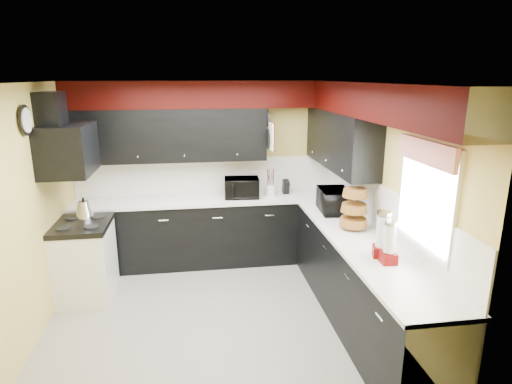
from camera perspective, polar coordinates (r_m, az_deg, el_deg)
ground at (r=4.90m, az=-5.26°, el=-16.37°), size 3.60×3.60×0.00m
wall_back at (r=6.12m, az=-6.55°, el=2.74°), size 3.60×0.06×2.50m
wall_right at (r=4.80m, az=16.32°, el=-1.25°), size 0.06×3.60×2.50m
wall_left at (r=4.66m, az=-28.36°, el=-3.01°), size 0.06×3.60×2.50m
ceiling at (r=4.18m, az=-6.11°, el=14.30°), size 3.60×3.60×0.06m
cab_back at (r=6.05m, az=-6.21°, el=-5.28°), size 3.60×0.60×0.90m
cab_right at (r=4.72m, az=13.73°, el=-11.81°), size 0.60×3.00×0.90m
counter_back at (r=5.91m, az=-6.34°, el=-1.00°), size 3.62×0.64×0.04m
counter_right at (r=4.53m, az=14.11°, el=-6.50°), size 0.64×3.02×0.04m
splash_back at (r=6.12m, az=-6.53°, el=2.18°), size 3.60×0.02×0.50m
splash_right at (r=4.82m, az=16.16°, el=-1.94°), size 0.02×3.60×0.50m
upper_back at (r=5.85m, az=-11.58°, el=7.45°), size 2.60×0.35×0.70m
upper_right at (r=5.44m, az=11.14°, el=6.89°), size 0.35×1.80×0.70m
soffit_back at (r=5.80m, az=-6.80°, el=12.79°), size 3.60×0.36×0.35m
soffit_right at (r=4.39m, az=16.18°, el=11.55°), size 0.36×3.24×0.35m
stove at (r=5.52m, az=-21.78°, el=-8.64°), size 0.60×0.75×0.86m
cooktop at (r=5.36m, az=-22.26°, el=-4.12°), size 0.62×0.77×0.06m
hood at (r=5.17m, az=-23.78°, el=5.24°), size 0.50×0.78×0.55m
hood_duct at (r=5.16m, az=-25.69°, el=9.73°), size 0.24×0.40×0.40m
window at (r=3.95m, az=21.80°, el=-0.72°), size 0.03×0.86×0.96m
valance at (r=3.84m, az=21.68°, el=4.99°), size 0.04×0.88×0.20m
pan_top at (r=5.84m, az=1.51°, el=9.70°), size 0.03×0.22×0.40m
pan_mid at (r=5.74m, az=1.72°, el=7.09°), size 0.03×0.28×0.46m
pan_low at (r=6.00m, az=1.27°, el=7.16°), size 0.03×0.24×0.42m
cut_board at (r=5.62m, az=2.04°, el=7.43°), size 0.03×0.26×0.35m
baskets at (r=4.76m, az=12.94°, el=-2.05°), size 0.27×0.27×0.50m
clock at (r=4.71m, az=-28.40°, el=8.42°), size 0.03×0.30×0.30m
deco_plate at (r=4.30m, az=18.89°, el=10.28°), size 0.03×0.24×0.24m
toaster_oven at (r=5.88m, az=-1.91°, el=0.57°), size 0.50×0.42×0.27m
microwave at (r=5.33m, az=10.40°, el=-1.15°), size 0.38×0.53×0.28m
utensil_crock at (r=5.98m, az=1.94°, el=0.23°), size 0.19×0.19×0.15m
knife_block at (r=6.08m, az=4.00°, el=0.68°), size 0.09×0.13×0.19m
kettle at (r=5.54m, az=-21.94°, el=-2.11°), size 0.23×0.23×0.19m
dispenser_a at (r=4.11m, az=16.52°, el=-5.55°), size 0.19×0.19×0.42m
dispenser_b at (r=3.99m, az=17.37°, el=-6.69°), size 0.14×0.14×0.36m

